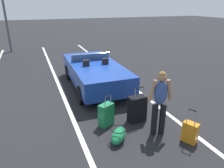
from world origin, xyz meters
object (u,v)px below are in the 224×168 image
object	(u,v)px
traveler_person	(160,100)
suitcase_small_carryon	(190,132)
suitcase_large_black	(137,109)
suitcase_medium_bright	(106,115)
parking_lamp_post	(3,3)
duffel_bag	(119,135)
convertible_car	(93,71)

from	to	relation	value
traveler_person	suitcase_small_carryon	bearing A→B (deg)	-120.41
suitcase_large_black	suitcase_medium_bright	xyz separation A→B (m)	(0.10, 0.86, -0.06)
parking_lamp_post	suitcase_medium_bright	bearing A→B (deg)	-165.28
parking_lamp_post	suitcase_large_black	bearing A→B (deg)	-161.33
suitcase_small_carryon	traveler_person	size ratio (longest dim) A/B	0.53
duffel_bag	parking_lamp_post	size ratio (longest dim) A/B	0.13
convertible_car	suitcase_medium_bright	bearing A→B (deg)	170.74
convertible_car	traveler_person	distance (m)	3.91
convertible_car	suitcase_medium_bright	distance (m)	3.08
suitcase_large_black	duffel_bag	distance (m)	1.09
suitcase_medium_bright	suitcase_small_carryon	world-z (taller)	suitcase_medium_bright
suitcase_large_black	traveler_person	bearing A→B (deg)	-168.73
suitcase_medium_bright	parking_lamp_post	distance (m)	11.72
suitcase_small_carryon	parking_lamp_post	xyz separation A→B (m)	(12.41, 4.48, 2.85)
duffel_bag	suitcase_medium_bright	bearing A→B (deg)	2.15
suitcase_large_black	parking_lamp_post	xyz separation A→B (m)	(11.11, 3.76, 2.74)
duffel_bag	traveler_person	world-z (taller)	traveler_person
suitcase_small_carryon	convertible_car	bearing A→B (deg)	78.57
suitcase_small_carryon	parking_lamp_post	world-z (taller)	parking_lamp_post
suitcase_small_carryon	duffel_bag	size ratio (longest dim) A/B	1.28
suitcase_medium_bright	traveler_person	world-z (taller)	traveler_person
convertible_car	suitcase_large_black	distance (m)	3.14
traveler_person	convertible_car	bearing A→B (deg)	24.21
suitcase_large_black	convertible_car	bearing A→B (deg)	1.95
suitcase_large_black	suitcase_medium_bright	distance (m)	0.87
convertible_car	duffel_bag	xyz separation A→B (m)	(-3.79, 0.51, -0.43)
suitcase_medium_bright	parking_lamp_post	bearing A→B (deg)	-14.14
duffel_bag	traveler_person	xyz separation A→B (m)	(-0.07, -1.04, 0.77)
parking_lamp_post	convertible_car	bearing A→B (deg)	-156.75
convertible_car	duffel_bag	distance (m)	3.85
suitcase_large_black	traveler_person	distance (m)	0.95
convertible_car	suitcase_small_carryon	xyz separation A→B (m)	(-4.42, -1.04, -0.33)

